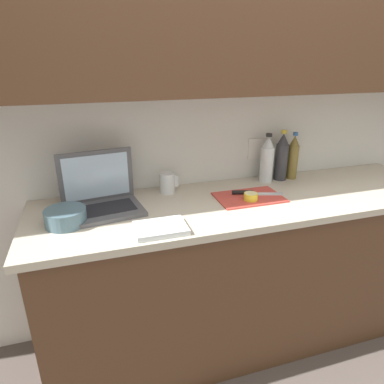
{
  "coord_description": "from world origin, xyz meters",
  "views": [
    {
      "loc": [
        -0.79,
        -1.49,
        1.6
      ],
      "look_at": [
        -0.33,
        -0.01,
        0.98
      ],
      "focal_mm": 32.0,
      "sensor_mm": 36.0,
      "label": 1
    }
  ],
  "objects_px": {
    "cutting_board": "(249,197)",
    "laptop": "(101,196)",
    "knife": "(249,193)",
    "bottle_water_clear": "(267,160)",
    "lemon_half_cut": "(251,196)",
    "measuring_cup": "(167,183)",
    "bottle_oil_tall": "(282,157)",
    "bowl_white": "(66,217)",
    "bottle_green_soda": "(293,158)"
  },
  "relations": [
    {
      "from": "measuring_cup",
      "to": "bowl_white",
      "type": "bearing_deg",
      "value": -155.44
    },
    {
      "from": "cutting_board",
      "to": "bowl_white",
      "type": "distance_m",
      "value": 0.91
    },
    {
      "from": "bottle_green_soda",
      "to": "bottle_oil_tall",
      "type": "xyz_separation_m",
      "value": [
        -0.08,
        -0.0,
        0.01
      ]
    },
    {
      "from": "knife",
      "to": "bottle_oil_tall",
      "type": "height_order",
      "value": "bottle_oil_tall"
    },
    {
      "from": "knife",
      "to": "measuring_cup",
      "type": "bearing_deg",
      "value": 174.01
    },
    {
      "from": "laptop",
      "to": "cutting_board",
      "type": "relative_size",
      "value": 1.13
    },
    {
      "from": "bottle_green_soda",
      "to": "bottle_water_clear",
      "type": "bearing_deg",
      "value": -180.0
    },
    {
      "from": "knife",
      "to": "bottle_oil_tall",
      "type": "bearing_deg",
      "value": 48.63
    },
    {
      "from": "measuring_cup",
      "to": "bottle_oil_tall",
      "type": "bearing_deg",
      "value": 0.97
    },
    {
      "from": "knife",
      "to": "bottle_water_clear",
      "type": "xyz_separation_m",
      "value": [
        0.2,
        0.18,
        0.11
      ]
    },
    {
      "from": "laptop",
      "to": "cutting_board",
      "type": "bearing_deg",
      "value": -15.23
    },
    {
      "from": "knife",
      "to": "bottle_oil_tall",
      "type": "xyz_separation_m",
      "value": [
        0.3,
        0.18,
        0.12
      ]
    },
    {
      "from": "bottle_water_clear",
      "to": "measuring_cup",
      "type": "bearing_deg",
      "value": -178.87
    },
    {
      "from": "laptop",
      "to": "lemon_half_cut",
      "type": "xyz_separation_m",
      "value": [
        0.73,
        -0.13,
        -0.04
      ]
    },
    {
      "from": "cutting_board",
      "to": "lemon_half_cut",
      "type": "distance_m",
      "value": 0.05
    },
    {
      "from": "bottle_water_clear",
      "to": "lemon_half_cut",
      "type": "bearing_deg",
      "value": -131.21
    },
    {
      "from": "bowl_white",
      "to": "bottle_oil_tall",
      "type": "bearing_deg",
      "value": 11.54
    },
    {
      "from": "bottle_green_soda",
      "to": "bowl_white",
      "type": "height_order",
      "value": "bottle_green_soda"
    },
    {
      "from": "knife",
      "to": "bowl_white",
      "type": "distance_m",
      "value": 0.92
    },
    {
      "from": "bottle_green_soda",
      "to": "bottle_water_clear",
      "type": "height_order",
      "value": "bottle_water_clear"
    },
    {
      "from": "knife",
      "to": "bottle_oil_tall",
      "type": "distance_m",
      "value": 0.37
    },
    {
      "from": "lemon_half_cut",
      "to": "bottle_oil_tall",
      "type": "relative_size",
      "value": 0.24
    },
    {
      "from": "laptop",
      "to": "measuring_cup",
      "type": "distance_m",
      "value": 0.37
    },
    {
      "from": "bottle_green_soda",
      "to": "lemon_half_cut",
      "type": "bearing_deg",
      "value": -147.28
    },
    {
      "from": "laptop",
      "to": "measuring_cup",
      "type": "bearing_deg",
      "value": 9.02
    },
    {
      "from": "cutting_board",
      "to": "bottle_green_soda",
      "type": "relative_size",
      "value": 1.23
    },
    {
      "from": "lemon_half_cut",
      "to": "cutting_board",
      "type": "bearing_deg",
      "value": 73.51
    },
    {
      "from": "laptop",
      "to": "bowl_white",
      "type": "relative_size",
      "value": 2.16
    },
    {
      "from": "measuring_cup",
      "to": "bottle_green_soda",
      "type": "bearing_deg",
      "value": 0.87
    },
    {
      "from": "cutting_board",
      "to": "laptop",
      "type": "bearing_deg",
      "value": 172.95
    },
    {
      "from": "bottle_oil_tall",
      "to": "lemon_half_cut",
      "type": "bearing_deg",
      "value": -141.38
    },
    {
      "from": "knife",
      "to": "laptop",
      "type": "bearing_deg",
      "value": -167.67
    },
    {
      "from": "cutting_board",
      "to": "bottle_green_soda",
      "type": "distance_m",
      "value": 0.46
    },
    {
      "from": "measuring_cup",
      "to": "bowl_white",
      "type": "relative_size",
      "value": 0.62
    },
    {
      "from": "lemon_half_cut",
      "to": "measuring_cup",
      "type": "bearing_deg",
      "value": 147.26
    },
    {
      "from": "cutting_board",
      "to": "knife",
      "type": "bearing_deg",
      "value": 68.93
    },
    {
      "from": "laptop",
      "to": "knife",
      "type": "distance_m",
      "value": 0.76
    },
    {
      "from": "laptop",
      "to": "bottle_water_clear",
      "type": "bearing_deg",
      "value": -0.94
    },
    {
      "from": "lemon_half_cut",
      "to": "measuring_cup",
      "type": "xyz_separation_m",
      "value": [
        -0.38,
        0.24,
        0.03
      ]
    },
    {
      "from": "knife",
      "to": "lemon_half_cut",
      "type": "distance_m",
      "value": 0.08
    },
    {
      "from": "cutting_board",
      "to": "knife",
      "type": "relative_size",
      "value": 1.28
    },
    {
      "from": "bottle_oil_tall",
      "to": "bowl_white",
      "type": "relative_size",
      "value": 1.66
    },
    {
      "from": "cutting_board",
      "to": "lemon_half_cut",
      "type": "bearing_deg",
      "value": -106.49
    },
    {
      "from": "bottle_green_soda",
      "to": "cutting_board",
      "type": "bearing_deg",
      "value": -150.98
    },
    {
      "from": "bottle_water_clear",
      "to": "knife",
      "type": "bearing_deg",
      "value": -137.53
    },
    {
      "from": "cutting_board",
      "to": "bottle_water_clear",
      "type": "xyz_separation_m",
      "value": [
        0.21,
        0.21,
        0.13
      ]
    },
    {
      "from": "lemon_half_cut",
      "to": "bottle_water_clear",
      "type": "bearing_deg",
      "value": 48.79
    },
    {
      "from": "bottle_water_clear",
      "to": "measuring_cup",
      "type": "relative_size",
      "value": 2.55
    },
    {
      "from": "lemon_half_cut",
      "to": "bottle_oil_tall",
      "type": "distance_m",
      "value": 0.42
    },
    {
      "from": "cutting_board",
      "to": "bottle_oil_tall",
      "type": "bearing_deg",
      "value": 34.82
    }
  ]
}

